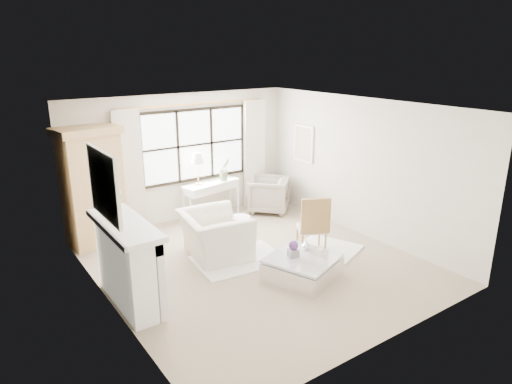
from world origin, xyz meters
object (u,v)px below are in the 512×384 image
console_table (211,200)px  armoire (92,186)px  coffee_table (302,268)px  club_armchair (215,235)px

console_table → armoire: bearing=168.9°
armoire → coffee_table: (2.28, -3.32, -0.96)m
armoire → coffee_table: size_ratio=1.75×
console_table → club_armchair: bearing=-128.7°
coffee_table → armoire: bearing=104.4°
club_armchair → coffee_table: bearing=-146.4°
armoire → club_armchair: 2.48m
console_table → club_armchair: same height
club_armchair → coffee_table: 1.72m
club_armchair → console_table: bearing=-19.4°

